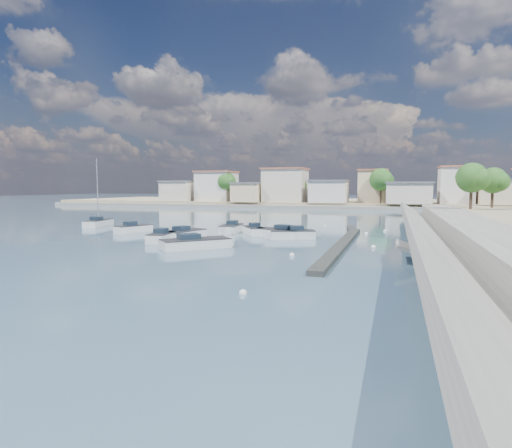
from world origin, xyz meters
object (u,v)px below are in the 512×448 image
Objects in this scene: motorboat_f at (253,231)px; motorboat_g at (231,229)px; motorboat_e at (135,229)px; motorboat_h at (199,244)px; motorboat_c at (277,233)px; motorboat_a at (164,237)px; motorboat_b at (186,234)px; sailboat at (99,223)px; motorboat_d at (290,235)px.

motorboat_f and motorboat_g have the same top height.
motorboat_e is at bearing -169.31° from motorboat_f.
motorboat_g is 0.96× the size of motorboat_h.
motorboat_f is (-3.13, 1.49, -0.00)m from motorboat_c.
motorboat_g is at bearing 162.44° from motorboat_f.
motorboat_a is 6.20m from motorboat_h.
motorboat_e is (-8.04, 3.09, 0.00)m from motorboat_b.
sailboat is (-9.17, 5.49, 0.04)m from motorboat_e.
motorboat_e is 0.52× the size of sailboat.
motorboat_d is (1.62, -1.09, -0.00)m from motorboat_c.
motorboat_h is 26.01m from sailboat.
sailboat is at bearing 145.77° from motorboat_h.
motorboat_c is 1.95m from motorboat_d.
motorboat_e is at bearing -176.48° from motorboat_c.
motorboat_d is 5.40m from motorboat_f.
motorboat_d is at bearing -24.54° from motorboat_g.
motorboat_e is (-16.35, -1.00, -0.00)m from motorboat_c.
motorboat_a is at bearing -34.92° from sailboat.
sailboat reaches higher than motorboat_b.
motorboat_f is (-4.74, 2.58, 0.00)m from motorboat_d.
motorboat_d is at bearing -28.55° from motorboat_f.
motorboat_a is at bearing 147.96° from motorboat_h.
motorboat_c is at bearing 36.52° from motorboat_a.
motorboat_b is 0.96× the size of motorboat_c.
motorboat_b is 8.61m from motorboat_e.
motorboat_b is at bearing 70.87° from motorboat_a.
motorboat_g is (10.26, 3.43, 0.00)m from motorboat_e.
motorboat_g is (2.23, 6.52, 0.00)m from motorboat_b.
motorboat_d is 1.20× the size of motorboat_f.
motorboat_b is at bearing -163.14° from motorboat_d.
sailboat is (-19.43, 2.06, 0.04)m from motorboat_g.
motorboat_h is (-0.89, -11.64, 0.00)m from motorboat_f.
motorboat_h is at bearing -80.66° from motorboat_g.
motorboat_g is at bearing 99.34° from motorboat_h.
motorboat_a is at bearing -126.32° from motorboat_f.
motorboat_b is 1.00× the size of motorboat_g.
motorboat_d and motorboat_g have the same top height.
motorboat_a is at bearing -152.06° from motorboat_d.
motorboat_f is 11.67m from motorboat_h.
motorboat_a is at bearing -108.93° from motorboat_g.
motorboat_g is (-6.08, 2.43, 0.00)m from motorboat_c.
motorboat_b is 6.89m from motorboat_g.
motorboat_a is at bearing -143.48° from motorboat_c.
motorboat_d is (9.92, 3.01, -0.00)m from motorboat_b.
motorboat_e is 0.83× the size of motorboat_h.
motorboat_g is 19.54m from sailboat.
motorboat_b is 1.16× the size of motorboat_e.
motorboat_f is at bearing 53.68° from motorboat_a.
motorboat_b is at bearing -26.50° from sailboat.
motorboat_c is at bearing 68.42° from motorboat_h.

